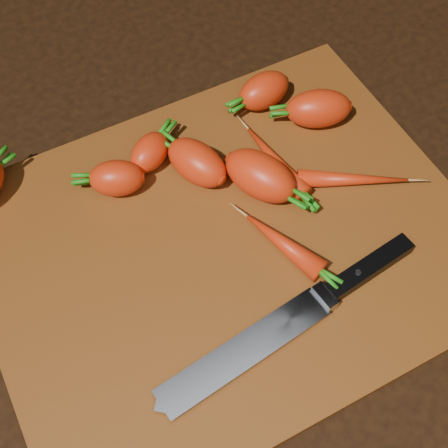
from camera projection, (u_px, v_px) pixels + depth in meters
name	position (u px, v px, depth m)	size (l,w,h in m)	color
ground	(228.00, 249.00, 0.66)	(2.00, 2.00, 0.01)	black
cutting_board	(228.00, 243.00, 0.65)	(0.50, 0.40, 0.01)	brown
carrot_1	(117.00, 178.00, 0.66)	(0.06, 0.04, 0.04)	red
carrot_2	(260.00, 176.00, 0.66)	(0.08, 0.05, 0.05)	red
carrot_3	(197.00, 162.00, 0.67)	(0.07, 0.04, 0.04)	red
carrot_4	(264.00, 91.00, 0.73)	(0.07, 0.04, 0.04)	red
carrot_5	(150.00, 152.00, 0.68)	(0.05, 0.04, 0.04)	red
carrot_6	(319.00, 109.00, 0.71)	(0.08, 0.04, 0.04)	red
carrot_7	(275.00, 161.00, 0.69)	(0.11, 0.02, 0.02)	red
carrot_8	(353.00, 179.00, 0.67)	(0.12, 0.02, 0.02)	red
carrot_9	(283.00, 244.00, 0.63)	(0.10, 0.03, 0.03)	red
knife	(260.00, 340.00, 0.58)	(0.29, 0.06, 0.02)	gray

